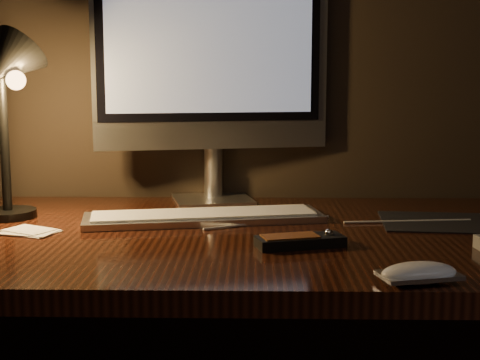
{
  "coord_description": "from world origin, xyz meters",
  "views": [
    {
      "loc": [
        0.05,
        0.59,
        1.04
      ],
      "look_at": [
        0.02,
        1.73,
        0.87
      ],
      "focal_mm": 50.0,
      "sensor_mm": 36.0,
      "label": 1
    }
  ],
  "objects_px": {
    "mouse": "(419,276)",
    "media_remote": "(300,241)",
    "keyboard": "(204,216)",
    "desk": "(232,284)",
    "monitor": "(212,56)",
    "desk_lamp": "(8,91)"
  },
  "relations": [
    {
      "from": "mouse",
      "to": "media_remote",
      "type": "xyz_separation_m",
      "value": [
        -0.16,
        0.21,
        -0.0
      ]
    },
    {
      "from": "keyboard",
      "to": "media_remote",
      "type": "xyz_separation_m",
      "value": [
        0.19,
        -0.21,
        0.0
      ]
    },
    {
      "from": "keyboard",
      "to": "desk",
      "type": "bearing_deg",
      "value": -31.04
    },
    {
      "from": "mouse",
      "to": "monitor",
      "type": "bearing_deg",
      "value": 103.6
    },
    {
      "from": "desk",
      "to": "media_remote",
      "type": "relative_size",
      "value": 9.72
    },
    {
      "from": "monitor",
      "to": "mouse",
      "type": "relative_size",
      "value": 5.11
    },
    {
      "from": "desk",
      "to": "desk_lamp",
      "type": "height_order",
      "value": "desk_lamp"
    },
    {
      "from": "desk_lamp",
      "to": "media_remote",
      "type": "bearing_deg",
      "value": -7.57
    },
    {
      "from": "mouse",
      "to": "desk_lamp",
      "type": "relative_size",
      "value": 0.29
    },
    {
      "from": "desk",
      "to": "monitor",
      "type": "distance_m",
      "value": 0.54
    },
    {
      "from": "desk",
      "to": "keyboard",
      "type": "relative_size",
      "value": 3.25
    },
    {
      "from": "desk_lamp",
      "to": "desk",
      "type": "bearing_deg",
      "value": 10.56
    },
    {
      "from": "media_remote",
      "to": "mouse",
      "type": "bearing_deg",
      "value": -69.46
    },
    {
      "from": "keyboard",
      "to": "desk_lamp",
      "type": "distance_m",
      "value": 0.47
    },
    {
      "from": "desk",
      "to": "desk_lamp",
      "type": "relative_size",
      "value": 4.02
    },
    {
      "from": "desk",
      "to": "mouse",
      "type": "bearing_deg",
      "value": -55.07
    },
    {
      "from": "mouse",
      "to": "desk_lamp",
      "type": "bearing_deg",
      "value": 136.78
    },
    {
      "from": "mouse",
      "to": "media_remote",
      "type": "height_order",
      "value": "media_remote"
    },
    {
      "from": "desk",
      "to": "keyboard",
      "type": "xyz_separation_m",
      "value": [
        -0.06,
        0.02,
        0.14
      ]
    },
    {
      "from": "monitor",
      "to": "mouse",
      "type": "distance_m",
      "value": 0.81
    },
    {
      "from": "keyboard",
      "to": "media_remote",
      "type": "height_order",
      "value": "media_remote"
    },
    {
      "from": "monitor",
      "to": "desk_lamp",
      "type": "height_order",
      "value": "monitor"
    }
  ]
}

